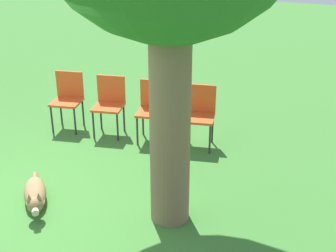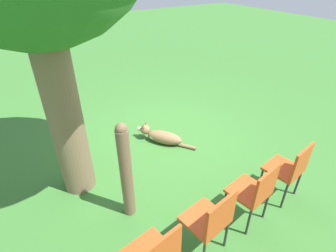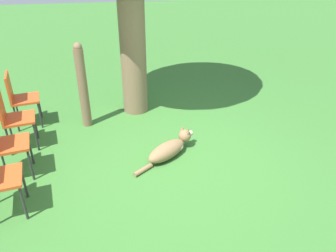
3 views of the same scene
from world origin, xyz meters
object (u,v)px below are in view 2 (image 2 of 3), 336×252
Objects in this scene: red_chair_2 at (211,219)px; red_chair_1 at (255,191)px; dog at (161,136)px; red_chair_0 at (290,168)px; fence_post at (126,172)px.

red_chair_1 is at bearing -96.17° from red_chair_2.
red_chair_0 is (-2.06, -0.78, 0.41)m from dog.
red_chair_0 and red_chair_2 have the same top height.
red_chair_1 is (-0.93, -1.24, -0.17)m from fence_post.
red_chair_0 is 1.00× the size of red_chair_2.
red_chair_1 and red_chair_2 have the same top height.
fence_post is (-1.18, 1.17, 0.58)m from dog.
fence_post reaches higher than red_chair_1.
dog is at bearing -7.97° from red_chair_1.
red_chair_0 is 1.00× the size of red_chair_1.
red_chair_1 is at bearing -126.93° from fence_post.
dog is 1.06× the size of red_chair_2.
red_chair_1 is 1.00× the size of red_chair_2.
fence_post is 1.53× the size of red_chair_1.
fence_post is at bearing 18.55° from red_chair_2.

